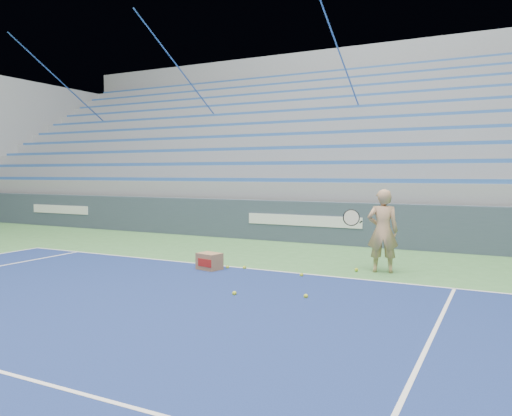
{
  "coord_description": "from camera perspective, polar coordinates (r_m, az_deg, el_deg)",
  "views": [
    {
      "loc": [
        4.83,
        3.46,
        1.85
      ],
      "look_at": [
        0.31,
        12.38,
        1.15
      ],
      "focal_mm": 35.0,
      "sensor_mm": 36.0,
      "label": 1
    }
  ],
  "objects": [
    {
      "name": "tennis_ball_0",
      "position": [
        9.67,
        -1.33,
        -6.82
      ],
      "size": [
        0.07,
        0.07,
        0.07
      ],
      "primitive_type": "sphere",
      "color": "#C7D72C",
      "rests_on": "ground"
    },
    {
      "name": "tennis_player",
      "position": [
        9.57,
        14.24,
        -2.53
      ],
      "size": [
        0.93,
        0.87,
        1.56
      ],
      "color": "tan",
      "rests_on": "ground"
    },
    {
      "name": "tennis_ball_1",
      "position": [
        9.64,
        11.4,
        -6.94
      ],
      "size": [
        0.07,
        0.07,
        0.07
      ],
      "primitive_type": "sphere",
      "color": "#C7D72C",
      "rests_on": "ground"
    },
    {
      "name": "tennis_ball_2",
      "position": [
        9.03,
        5.23,
        -7.62
      ],
      "size": [
        0.07,
        0.07,
        0.07
      ],
      "primitive_type": "sphere",
      "color": "#C7D72C",
      "rests_on": "ground"
    },
    {
      "name": "tennis_ball_3",
      "position": [
        9.74,
        -3.27,
        -6.75
      ],
      "size": [
        0.07,
        0.07,
        0.07
      ],
      "primitive_type": "sphere",
      "color": "#C7D72C",
      "rests_on": "ground"
    },
    {
      "name": "ball_box",
      "position": [
        9.62,
        -5.35,
        -6.11
      ],
      "size": [
        0.5,
        0.42,
        0.33
      ],
      "color": "#966A48",
      "rests_on": "ground"
    },
    {
      "name": "sponsor_barrier",
      "position": [
        13.39,
        5.62,
        -1.59
      ],
      "size": [
        30.0,
        0.32,
        1.1
      ],
      "color": "#364352",
      "rests_on": "ground"
    },
    {
      "name": "bleachers",
      "position": [
        18.78,
        12.02,
        5.46
      ],
      "size": [
        31.0,
        9.15,
        7.3
      ],
      "color": "gray",
      "rests_on": "ground"
    },
    {
      "name": "tennis_ball_5",
      "position": [
        7.66,
        -2.48,
        -9.72
      ],
      "size": [
        0.07,
        0.07,
        0.07
      ],
      "primitive_type": "sphere",
      "color": "#C7D72C",
      "rests_on": "ground"
    },
    {
      "name": "tennis_ball_4",
      "position": [
        7.52,
        5.72,
        -10.0
      ],
      "size": [
        0.07,
        0.07,
        0.07
      ],
      "primitive_type": "sphere",
      "color": "#C7D72C",
      "rests_on": "ground"
    }
  ]
}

